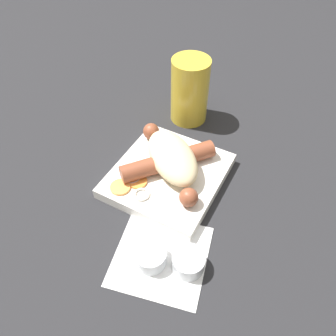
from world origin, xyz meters
The scene contains 9 objects.
ground_plane centered at (0.00, 0.00, 0.00)m, with size 3.00×3.00×0.00m, color #232326.
food_tray centered at (0.00, 0.00, 0.01)m, with size 0.20×0.19×0.02m.
bread_roll centered at (-0.02, 0.00, 0.05)m, with size 0.15×0.16×0.05m.
sausage centered at (-0.01, -0.01, 0.04)m, with size 0.16×0.17×0.03m.
pickled_veggies centered at (0.06, -0.04, 0.02)m, with size 0.08×0.08×0.00m.
napkin centered at (0.14, 0.06, 0.00)m, with size 0.17×0.17×0.00m.
condiment_cup_near centered at (0.16, 0.06, 0.01)m, with size 0.05×0.05×0.03m.
condiment_cup_far centered at (0.14, 0.11, 0.01)m, with size 0.05×0.05×0.03m.
drink_glass centered at (-0.18, -0.05, 0.07)m, with size 0.08×0.08×0.14m.
Camera 1 is at (0.35, 0.19, 0.47)m, focal length 35.00 mm.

